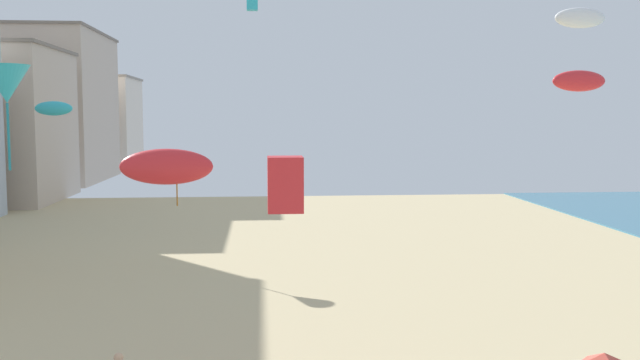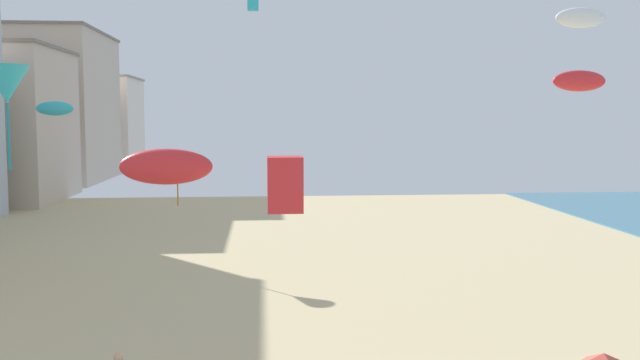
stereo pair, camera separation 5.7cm
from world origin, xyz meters
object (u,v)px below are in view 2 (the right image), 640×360
object	(u,v)px
kite_cyan_parafoil_2	(55,108)
kite_cyan_delta_2	(7,84)
kite_red_box	(285,184)
kite_white_parafoil	(581,18)
kite_red_parafoil_2	(579,81)
kite_orange_delta	(177,162)
kite_cyan_box	(253,2)
kite_red_parafoil	(166,167)

from	to	relation	value
kite_cyan_parafoil_2	kite_cyan_delta_2	distance (m)	24.09
kite_red_box	kite_white_parafoil	bearing A→B (deg)	35.17
kite_red_parafoil_2	kite_orange_delta	distance (m)	20.34
kite_cyan_delta_2	kite_cyan_box	xyz separation A→B (m)	(6.60, 16.36, 4.97)
kite_red_parafoil	kite_red_parafoil_2	world-z (taller)	kite_red_parafoil_2
kite_red_parafoil	kite_orange_delta	world-z (taller)	kite_red_parafoil
kite_cyan_parafoil_2	kite_red_box	bearing A→B (deg)	-61.15
kite_cyan_parafoil_2	kite_red_parafoil	bearing A→B (deg)	-68.49
kite_red_parafoil_2	kite_cyan_delta_2	world-z (taller)	kite_red_parafoil_2
kite_red_parafoil_2	kite_cyan_parafoil_2	world-z (taller)	kite_red_parafoil_2
kite_red_parafoil_2	kite_orange_delta	world-z (taller)	kite_red_parafoil_2
kite_red_box	kite_orange_delta	world-z (taller)	kite_red_box
kite_red_parafoil	kite_red_box	bearing A→B (deg)	31.27
kite_red_box	kite_white_parafoil	world-z (taller)	kite_white_parafoil
kite_red_box	kite_red_parafoil	xyz separation A→B (m)	(-3.04, -1.84, 0.65)
kite_red_parafoil	kite_cyan_parafoil_2	distance (m)	27.83
kite_red_parafoil_2	kite_cyan_box	bearing A→B (deg)	125.82
kite_orange_delta	kite_white_parafoil	bearing A→B (deg)	-22.26
kite_red_parafoil_2	kite_cyan_box	size ratio (longest dim) A/B	1.97
kite_red_parafoil_2	kite_white_parafoil	bearing A→B (deg)	65.09
kite_red_parafoil_2	kite_white_parafoil	world-z (taller)	kite_white_parafoil
kite_red_box	kite_cyan_parafoil_2	size ratio (longest dim) A/B	0.70
kite_red_parafoil_2	kite_cyan_delta_2	size ratio (longest dim) A/B	0.60
kite_red_parafoil	kite_orange_delta	size ratio (longest dim) A/B	0.85
kite_cyan_box	kite_red_parafoil	bearing A→B (deg)	-95.97
kite_red_parafoil_2	kite_cyan_box	xyz separation A→B (m)	(-10.60, 14.68, 4.73)
kite_orange_delta	kite_cyan_box	world-z (taller)	kite_cyan_box
kite_cyan_parafoil_2	kite_orange_delta	size ratio (longest dim) A/B	0.82
kite_red_parafoil_2	kite_cyan_parafoil_2	xyz separation A→B (m)	(-22.74, 21.76, -0.67)
kite_red_parafoil	kite_cyan_parafoil_2	xyz separation A→B (m)	(-10.18, 25.84, 1.72)
kite_cyan_box	kite_white_parafoil	bearing A→B (deg)	-30.38
kite_red_parafoil	kite_cyan_box	xyz separation A→B (m)	(1.96, 18.76, 7.11)
kite_red_box	kite_red_parafoil_2	size ratio (longest dim) A/B	0.89
kite_red_box	kite_orange_delta	bearing A→B (deg)	107.15
kite_red_box	kite_cyan_delta_2	distance (m)	8.19
kite_red_parafoil_2	kite_white_parafoil	distance (m)	7.91
kite_red_box	kite_red_parafoil_2	distance (m)	10.24
kite_red_parafoil_2	kite_cyan_parafoil_2	bearing A→B (deg)	136.26
kite_red_box	kite_cyan_box	xyz separation A→B (m)	(-1.07, 16.91, 7.76)
kite_cyan_delta_2	kite_cyan_box	size ratio (longest dim) A/B	3.30
kite_cyan_delta_2	kite_cyan_box	bearing A→B (deg)	68.01
kite_red_parafoil	kite_cyan_delta_2	distance (m)	5.65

